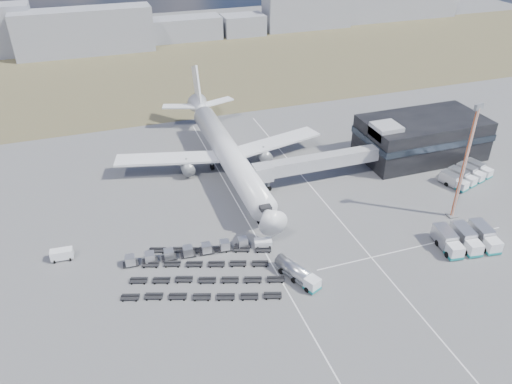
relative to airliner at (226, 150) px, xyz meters
name	(u,v)px	position (x,y,z in m)	size (l,w,h in m)	color
ground	(275,249)	(0.00, -32.38, -5.29)	(420.00, 420.00, 0.00)	#565659
grass_strip	(168,72)	(0.00, 77.62, -5.29)	(420.00, 90.00, 0.01)	brown
lane_markings	(315,231)	(9.77, -29.38, -5.29)	(47.12, 110.00, 0.01)	silver
terminal	(421,137)	(47.77, -8.41, -0.04)	(30.40, 16.40, 11.00)	black
jet_bridge	(309,164)	(15.90, -11.95, -0.24)	(30.30, 3.80, 7.05)	#939399
airliner	(226,150)	(0.00, 0.00, 0.00)	(51.59, 64.53, 17.62)	white
skyline	(156,21)	(3.38, 119.19, 3.72)	(308.48, 24.91, 24.39)	gray
fuel_tanker	(297,273)	(0.72, -41.46, -3.81)	(5.72, 9.35, 2.97)	white
pushback_tug	(263,243)	(-1.76, -30.74, -4.55)	(3.30, 1.85, 1.48)	white
utility_van	(62,255)	(-37.74, -22.43, -4.23)	(3.92, 1.77, 2.12)	white
catering_truck	(230,160)	(1.47, 2.60, -3.96)	(2.76, 5.83, 2.60)	white
service_trucks_near	(466,239)	(34.47, -43.07, -3.58)	(11.32, 9.16, 3.15)	white
service_trucks_far	(466,175)	(51.07, -22.49, -3.86)	(13.33, 9.90, 2.64)	white
uld_row	(188,251)	(-15.80, -28.98, -4.20)	(23.60, 3.37, 1.82)	black
baggage_dollies	(205,272)	(-14.16, -34.83, -4.94)	(28.75, 21.29, 0.71)	black
floodlight_mast	(465,163)	(38.64, -33.87, 7.08)	(2.35, 1.91, 24.69)	#D25221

